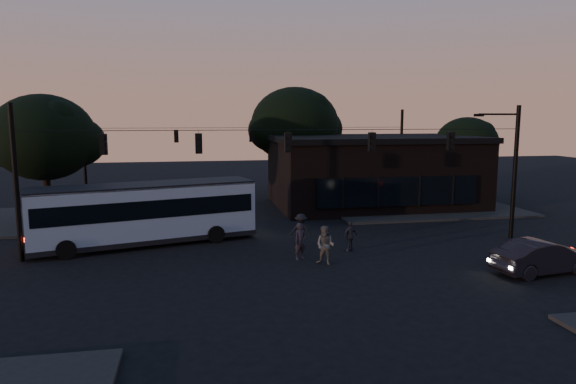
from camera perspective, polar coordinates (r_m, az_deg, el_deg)
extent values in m
plane|color=black|center=(23.38, 1.85, -8.70)|extent=(120.00, 120.00, 0.00)
cube|color=black|center=(40.17, 14.32, -1.64)|extent=(14.00, 10.00, 0.15)
cube|color=black|center=(37.57, -24.59, -2.83)|extent=(14.00, 10.00, 0.15)
cube|color=black|center=(40.52, 9.39, 2.05)|extent=(15.00, 10.00, 5.00)
cube|color=black|center=(40.32, 9.49, 5.87)|extent=(15.40, 10.40, 0.40)
cube|color=black|center=(35.88, 12.17, 0.05)|extent=(11.50, 0.18, 2.00)
cylinder|color=black|center=(44.97, 0.74, 2.13)|extent=(0.44, 0.44, 4.00)
ellipsoid|color=black|center=(44.71, 0.75, 7.49)|extent=(7.60, 7.60, 6.46)
cylinder|color=black|center=(46.23, 19.04, 1.22)|extent=(0.44, 0.44, 3.00)
ellipsoid|color=black|center=(45.98, 19.23, 5.12)|extent=(5.20, 5.20, 4.42)
cylinder|color=black|center=(36.34, -25.13, -0.45)|extent=(0.44, 0.44, 3.60)
ellipsoid|color=black|center=(36.01, -25.50, 5.50)|extent=(6.40, 6.40, 5.44)
cylinder|color=black|center=(27.23, -27.97, 0.83)|extent=(0.24, 0.24, 7.50)
cylinder|color=black|center=(31.56, 23.89, 1.98)|extent=(0.24, 0.24, 7.50)
cylinder|color=black|center=(26.28, 0.00, 6.92)|extent=(26.00, 0.03, 0.03)
cube|color=black|center=(26.17, -19.83, 5.00)|extent=(0.34, 0.30, 1.00)
cube|color=black|center=(25.85, -9.89, 5.33)|extent=(0.34, 0.30, 1.00)
cube|color=black|center=(26.30, 0.00, 5.50)|extent=(0.34, 0.30, 1.00)
cube|color=black|center=(27.50, 9.30, 5.52)|extent=(0.34, 0.30, 1.00)
cube|color=black|center=(29.34, 17.62, 5.41)|extent=(0.34, 0.30, 1.00)
cylinder|color=black|center=(42.70, -21.69, 3.58)|extent=(0.24, 0.24, 7.50)
cylinder|color=black|center=(45.58, 12.44, 4.23)|extent=(0.24, 0.24, 7.50)
cylinder|color=black|center=(42.11, -4.09, 7.15)|extent=(26.00, 0.03, 0.03)
cube|color=black|center=(41.86, -12.31, 6.08)|extent=(0.34, 0.30, 1.00)
cube|color=black|center=(42.13, -4.08, 6.26)|extent=(0.34, 0.30, 1.00)
cube|color=black|center=(43.23, 3.89, 6.32)|extent=(0.34, 0.30, 1.00)
cube|color=#8190A5|center=(28.65, -15.56, -2.02)|extent=(11.94, 5.64, 2.75)
cube|color=black|center=(28.60, -15.58, -1.49)|extent=(11.50, 5.55, 0.95)
cube|color=black|center=(28.44, -15.66, 0.72)|extent=(11.94, 5.64, 0.16)
cube|color=black|center=(28.94, -15.44, -4.91)|extent=(12.05, 5.72, 0.26)
cylinder|color=black|center=(27.21, -23.43, -5.91)|extent=(0.99, 0.51, 0.95)
cylinder|color=black|center=(29.79, -23.69, -4.73)|extent=(0.99, 0.51, 0.95)
cylinder|color=black|center=(28.50, -8.01, -4.67)|extent=(0.99, 0.51, 0.95)
cylinder|color=black|center=(30.97, -9.54, -3.66)|extent=(0.99, 0.51, 0.95)
imported|color=black|center=(25.34, 26.45, -6.47)|extent=(4.76, 2.23, 1.51)
imported|color=black|center=(24.92, 1.38, -5.48)|extent=(0.77, 0.66, 1.80)
imported|color=#56544E|center=(24.11, 4.16, -5.93)|extent=(1.13, 1.10, 1.84)
imported|color=#25262D|center=(26.64, 6.90, -4.88)|extent=(1.00, 0.74, 1.57)
imported|color=black|center=(27.17, 1.45, -4.31)|extent=(1.31, 0.98, 1.80)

